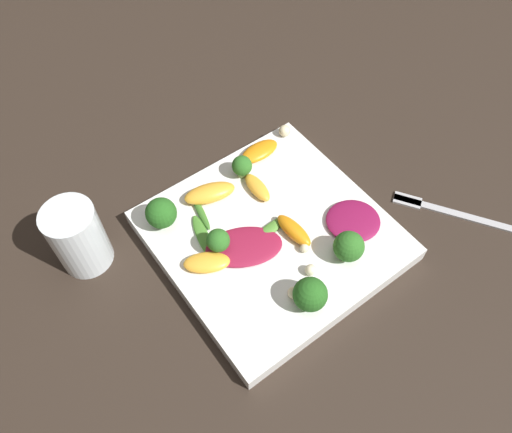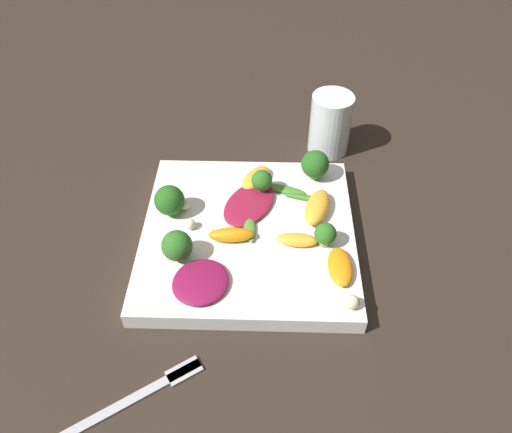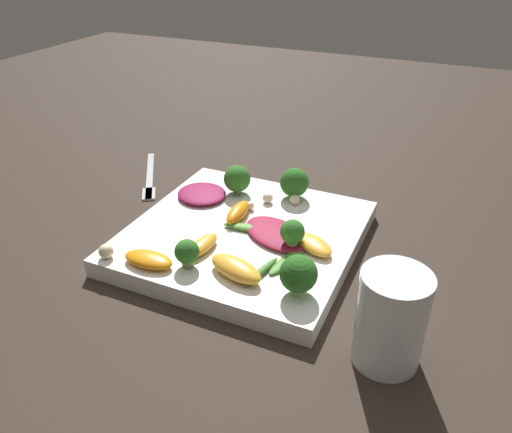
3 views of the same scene
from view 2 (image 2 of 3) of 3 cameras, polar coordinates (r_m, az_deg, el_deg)
ground_plane at (r=0.73m, az=-0.88°, el=-2.81°), size 2.40×2.40×0.00m
plate at (r=0.72m, az=-0.89°, el=-2.14°), size 0.30×0.30×0.03m
drinking_glass at (r=0.87m, az=8.48°, el=10.44°), size 0.07×0.07×0.10m
fork at (r=0.61m, az=-12.79°, el=-19.04°), size 0.16×0.12×0.01m
radicchio_leaf_0 at (r=0.74m, az=-1.02°, el=1.54°), size 0.10×0.12×0.01m
radicchio_leaf_1 at (r=0.65m, az=-6.35°, el=-7.43°), size 0.10×0.10×0.01m
orange_segment_0 at (r=0.73m, az=7.02°, el=1.08°), size 0.05×0.08×0.02m
orange_segment_1 at (r=0.69m, az=-2.82°, el=-2.11°), size 0.06×0.03×0.02m
orange_segment_2 at (r=0.66m, az=9.58°, el=-5.66°), size 0.03×0.07×0.01m
orange_segment_3 at (r=0.78m, az=-0.01°, el=4.45°), size 0.06×0.07×0.01m
orange_segment_4 at (r=0.69m, az=4.71°, el=-2.67°), size 0.06×0.03×0.02m
broccoli_floret_0 at (r=0.75m, az=0.67°, el=4.06°), size 0.03×0.03×0.04m
broccoli_floret_1 at (r=0.78m, az=6.77°, el=5.93°), size 0.04×0.04×0.05m
broccoli_floret_2 at (r=0.72m, az=-9.86°, el=1.83°), size 0.04×0.04×0.05m
broccoli_floret_3 at (r=0.68m, az=7.93°, el=-2.02°), size 0.03×0.03×0.04m
broccoli_floret_4 at (r=0.66m, az=-9.01°, el=-3.33°), size 0.04×0.04×0.05m
arugula_sprig_0 at (r=0.77m, az=2.98°, el=3.17°), size 0.08×0.03×0.01m
arugula_sprig_1 at (r=0.75m, az=5.71°, el=2.15°), size 0.07×0.02×0.01m
arugula_sprig_2 at (r=0.72m, az=-0.73°, el=-0.47°), size 0.03×0.09×0.01m
macadamia_nut_0 at (r=0.71m, az=-7.56°, el=-1.05°), size 0.02×0.02×0.02m
macadamia_nut_1 at (r=0.74m, az=-8.10°, el=1.32°), size 0.02×0.02×0.02m
macadamia_nut_2 at (r=0.70m, az=-5.17°, el=-1.92°), size 0.01×0.01×0.01m
macadamia_nut_3 at (r=0.63m, az=10.92°, el=-9.57°), size 0.02×0.02×0.02m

